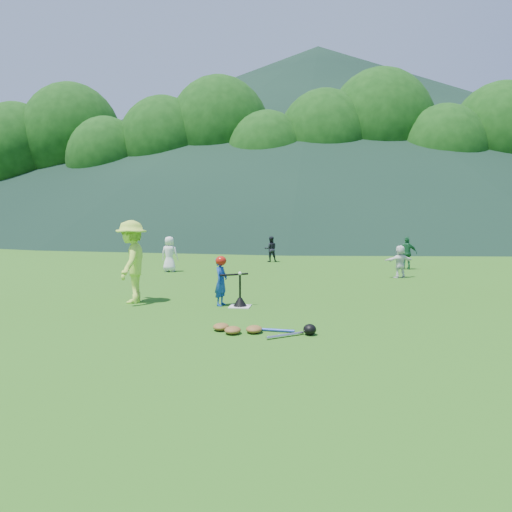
# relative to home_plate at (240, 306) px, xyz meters

# --- Properties ---
(ground) EXTENTS (120.00, 120.00, 0.00)m
(ground) POSITION_rel_home_plate_xyz_m (0.00, 0.00, -0.01)
(ground) COLOR #2D6316
(ground) RESTS_ON ground
(home_plate) EXTENTS (0.45, 0.45, 0.02)m
(home_plate) POSITION_rel_home_plate_xyz_m (0.00, 0.00, 0.00)
(home_plate) COLOR silver
(home_plate) RESTS_ON ground
(baseball) EXTENTS (0.08, 0.08, 0.08)m
(baseball) POSITION_rel_home_plate_xyz_m (0.00, 0.00, 0.73)
(baseball) COLOR white
(baseball) RESTS_ON batting_tee
(batter_child) EXTENTS (0.33, 0.44, 1.08)m
(batter_child) POSITION_rel_home_plate_xyz_m (-0.44, 0.11, 0.53)
(batter_child) COLOR #153D95
(batter_child) RESTS_ON ground
(adult_coach) EXTENTS (0.85, 1.29, 1.88)m
(adult_coach) POSITION_rel_home_plate_xyz_m (-2.54, 0.19, 0.93)
(adult_coach) COLOR #C1F147
(adult_coach) RESTS_ON ground
(fielder_a) EXTENTS (0.63, 0.44, 1.23)m
(fielder_a) POSITION_rel_home_plate_xyz_m (-3.53, 6.05, 0.61)
(fielder_a) COLOR white
(fielder_a) RESTS_ON ground
(fielder_b) EXTENTS (0.60, 0.51, 1.07)m
(fielder_b) POSITION_rel_home_plate_xyz_m (-0.43, 10.00, 0.52)
(fielder_b) COLOR black
(fielder_b) RESTS_ON ground
(fielder_c) EXTENTS (0.71, 0.34, 1.18)m
(fielder_c) POSITION_rel_home_plate_xyz_m (4.76, 7.97, 0.58)
(fielder_c) COLOR #1D6136
(fielder_c) RESTS_ON ground
(fielder_d) EXTENTS (1.00, 0.68, 1.03)m
(fielder_d) POSITION_rel_home_plate_xyz_m (4.16, 5.51, 0.51)
(fielder_d) COLOR white
(fielder_d) RESTS_ON ground
(batting_tee) EXTENTS (0.30, 0.30, 0.68)m
(batting_tee) POSITION_rel_home_plate_xyz_m (0.00, 0.00, 0.12)
(batting_tee) COLOR black
(batting_tee) RESTS_ON home_plate
(batter_gear) EXTENTS (0.72, 0.29, 0.44)m
(batter_gear) POSITION_rel_home_plate_xyz_m (-0.42, 0.10, 0.96)
(batter_gear) COLOR #B2170B
(batter_gear) RESTS_ON ground
(equipment_pile) EXTENTS (1.80, 0.73, 0.19)m
(equipment_pile) POSITION_rel_home_plate_xyz_m (0.64, -2.30, 0.06)
(equipment_pile) COLOR olive
(equipment_pile) RESTS_ON ground
(outfield_fence) EXTENTS (70.07, 0.08, 1.33)m
(outfield_fence) POSITION_rel_home_plate_xyz_m (0.00, 28.00, 0.69)
(outfield_fence) COLOR gray
(outfield_fence) RESTS_ON ground
(tree_line) EXTENTS (70.04, 11.40, 14.82)m
(tree_line) POSITION_rel_home_plate_xyz_m (0.20, 33.83, 8.20)
(tree_line) COLOR #382314
(tree_line) RESTS_ON ground
(distant_hills) EXTENTS (155.00, 140.00, 32.00)m
(distant_hills) POSITION_rel_home_plate_xyz_m (-7.63, 81.81, 14.97)
(distant_hills) COLOR black
(distant_hills) RESTS_ON ground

